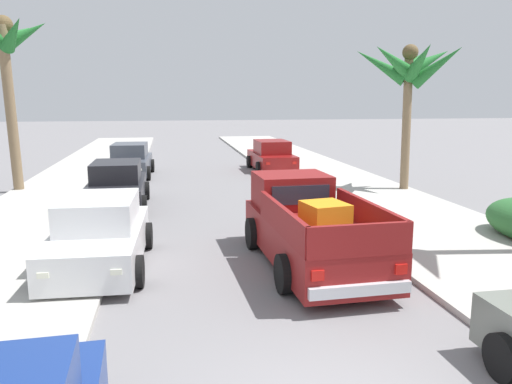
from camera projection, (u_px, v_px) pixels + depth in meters
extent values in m
cube|color=#B2AFA8|center=(54.00, 211.00, 16.09)|extent=(4.77, 60.00, 0.12)
cube|color=#B2AFA8|center=(371.00, 199.00, 17.92)|extent=(4.77, 60.00, 0.12)
cube|color=silver|center=(86.00, 210.00, 16.26)|extent=(0.16, 60.00, 0.10)
cube|color=silver|center=(345.00, 201.00, 17.75)|extent=(0.16, 60.00, 0.10)
cube|color=maroon|center=(311.00, 239.00, 10.91)|extent=(2.11, 5.17, 0.80)
cube|color=maroon|center=(291.00, 190.00, 12.30)|extent=(1.78, 1.56, 0.80)
cube|color=#283342|center=(301.00, 195.00, 11.57)|extent=(1.38, 0.11, 0.44)
cube|color=#283342|center=(283.00, 184.00, 13.03)|extent=(1.46, 0.12, 0.48)
cube|color=maroon|center=(282.00, 220.00, 9.77)|extent=(0.23, 3.30, 0.56)
cube|color=maroon|center=(369.00, 216.00, 10.15)|extent=(0.23, 3.30, 0.56)
cube|color=maroon|center=(360.00, 240.00, 8.37)|extent=(1.88, 0.17, 0.56)
cube|color=silver|center=(360.00, 290.00, 8.44)|extent=(1.83, 0.19, 0.20)
cylinder|color=black|center=(253.00, 233.00, 12.22)|extent=(0.29, 0.77, 0.76)
cylinder|color=black|center=(329.00, 229.00, 12.62)|extent=(0.29, 0.77, 0.76)
cylinder|color=black|center=(285.00, 274.00, 9.40)|extent=(0.29, 0.77, 0.76)
cylinder|color=black|center=(382.00, 266.00, 9.81)|extent=(0.29, 0.77, 0.76)
cube|color=red|center=(318.00, 276.00, 8.26)|extent=(0.22, 0.05, 0.18)
cube|color=red|center=(401.00, 269.00, 8.57)|extent=(0.22, 0.05, 0.18)
cube|color=orange|center=(325.00, 217.00, 10.01)|extent=(0.93, 0.98, 0.57)
cube|color=black|center=(117.00, 192.00, 16.78)|extent=(1.77, 4.20, 0.72)
cube|color=black|center=(116.00, 171.00, 16.75)|extent=(1.52, 2.10, 0.64)
cube|color=#283342|center=(113.00, 176.00, 15.81)|extent=(1.37, 0.08, 0.52)
cube|color=#283342|center=(119.00, 168.00, 17.69)|extent=(1.34, 0.08, 0.50)
cylinder|color=black|center=(143.00, 205.00, 15.71)|extent=(0.22, 0.64, 0.64)
cylinder|color=black|center=(83.00, 207.00, 15.40)|extent=(0.22, 0.64, 0.64)
cylinder|color=black|center=(146.00, 190.00, 18.23)|extent=(0.22, 0.64, 0.64)
cylinder|color=black|center=(95.00, 192.00, 17.92)|extent=(0.22, 0.64, 0.64)
cube|color=red|center=(139.00, 178.00, 18.91)|extent=(0.20, 0.04, 0.12)
cube|color=white|center=(132.00, 202.00, 14.83)|extent=(0.20, 0.04, 0.10)
cube|color=red|center=(105.00, 179.00, 18.69)|extent=(0.20, 0.04, 0.12)
cube|color=white|center=(88.00, 203.00, 14.61)|extent=(0.20, 0.04, 0.10)
cylinder|color=black|center=(504.00, 358.00, 6.48)|extent=(0.22, 0.64, 0.64)
cube|color=white|center=(487.00, 309.00, 7.26)|extent=(0.20, 0.04, 0.10)
cube|color=silver|center=(100.00, 244.00, 10.80)|extent=(1.90, 4.26, 0.72)
cube|color=silver|center=(99.00, 212.00, 10.78)|extent=(1.59, 2.15, 0.64)
cube|color=#283342|center=(91.00, 224.00, 9.84)|extent=(1.37, 0.13, 0.52)
cube|color=#283342|center=(106.00, 203.00, 11.72)|extent=(1.34, 0.13, 0.50)
cylinder|color=black|center=(138.00, 271.00, 9.70)|extent=(0.24, 0.65, 0.64)
cylinder|color=black|center=(40.00, 276.00, 9.45)|extent=(0.24, 0.65, 0.64)
cylinder|color=black|center=(147.00, 236.00, 12.23)|extent=(0.24, 0.65, 0.64)
cylinder|color=black|center=(70.00, 238.00, 11.99)|extent=(0.24, 0.65, 0.64)
cube|color=red|center=(139.00, 215.00, 12.92)|extent=(0.20, 0.05, 0.12)
cube|color=white|center=(116.00, 272.00, 8.82)|extent=(0.20, 0.05, 0.10)
cube|color=red|center=(88.00, 217.00, 12.75)|extent=(0.20, 0.05, 0.12)
cube|color=white|center=(43.00, 275.00, 8.65)|extent=(0.20, 0.05, 0.10)
cube|color=white|center=(83.00, 365.00, 5.75)|extent=(0.20, 0.05, 0.10)
cube|color=maroon|center=(271.00, 160.00, 25.38)|extent=(1.82, 4.23, 0.72)
cube|color=maroon|center=(272.00, 147.00, 25.16)|extent=(1.55, 2.12, 0.64)
cube|color=#283342|center=(268.00, 146.00, 26.10)|extent=(1.37, 0.10, 0.52)
cube|color=#283342|center=(276.00, 149.00, 24.23)|extent=(1.34, 0.10, 0.50)
cylinder|color=black|center=(249.00, 162.00, 26.51)|extent=(0.23, 0.64, 0.64)
cylinder|color=black|center=(283.00, 161.00, 26.85)|extent=(0.23, 0.64, 0.64)
cylinder|color=black|center=(259.00, 168.00, 24.00)|extent=(0.23, 0.64, 0.64)
cylinder|color=black|center=(295.00, 167.00, 24.33)|extent=(0.23, 0.64, 0.64)
cube|color=red|center=(268.00, 164.00, 23.21)|extent=(0.20, 0.04, 0.12)
cube|color=white|center=(252.00, 154.00, 27.29)|extent=(0.20, 0.04, 0.10)
cube|color=red|center=(294.00, 163.00, 23.44)|extent=(0.20, 0.04, 0.12)
cube|color=white|center=(274.00, 154.00, 27.52)|extent=(0.20, 0.04, 0.10)
cube|color=#474C56|center=(130.00, 165.00, 23.52)|extent=(1.92, 4.26, 0.72)
cube|color=#474C56|center=(130.00, 150.00, 23.50)|extent=(1.60, 2.16, 0.64)
cube|color=#283342|center=(127.00, 153.00, 22.55)|extent=(1.37, 0.13, 0.52)
cube|color=#283342|center=(132.00, 149.00, 24.44)|extent=(1.34, 0.13, 0.50)
cylinder|color=black|center=(148.00, 173.00, 22.41)|extent=(0.24, 0.65, 0.64)
cylinder|color=black|center=(106.00, 174.00, 22.17)|extent=(0.24, 0.65, 0.64)
cylinder|color=black|center=(152.00, 166.00, 24.95)|extent=(0.24, 0.65, 0.64)
cylinder|color=black|center=(115.00, 166.00, 24.71)|extent=(0.24, 0.65, 0.64)
cube|color=red|center=(147.00, 157.00, 25.64)|extent=(0.20, 0.05, 0.12)
cube|color=white|center=(139.00, 169.00, 21.54)|extent=(0.20, 0.05, 0.10)
cube|color=red|center=(122.00, 158.00, 25.47)|extent=(0.20, 0.05, 0.12)
cube|color=white|center=(110.00, 170.00, 21.37)|extent=(0.20, 0.05, 0.10)
cylinder|color=#846B4C|center=(11.00, 111.00, 18.90)|extent=(0.38, 0.79, 6.27)
cone|color=#23702D|center=(27.00, 33.00, 18.54)|extent=(1.66, 0.64, 1.26)
cone|color=#23702D|center=(18.00, 34.00, 19.18)|extent=(1.11, 1.86, 1.17)
cone|color=#23702D|center=(13.00, 33.00, 17.88)|extent=(1.42, 1.58, 1.37)
sphere|color=brown|center=(3.00, 25.00, 18.32)|extent=(0.69, 0.69, 0.69)
cylinder|color=#846B4C|center=(406.00, 123.00, 19.35)|extent=(0.33, 0.49, 5.32)
cone|color=#23702D|center=(430.00, 60.00, 19.21)|extent=(1.95, 0.86, 1.26)
cone|color=#23702D|center=(417.00, 61.00, 19.61)|extent=(1.66, 1.68, 1.24)
cone|color=#23702D|center=(395.00, 63.00, 19.52)|extent=(1.09, 1.57, 1.34)
cone|color=#23702D|center=(381.00, 65.00, 19.30)|extent=(2.13, 1.53, 1.58)
cone|color=#23702D|center=(393.00, 60.00, 18.32)|extent=(2.12, 1.45, 1.35)
cone|color=#23702D|center=(420.00, 61.00, 17.92)|extent=(0.81, 2.14, 1.48)
cone|color=#23702D|center=(438.00, 65.00, 18.37)|extent=(1.81, 1.81, 1.68)
sphere|color=brown|center=(410.00, 52.00, 18.86)|extent=(0.59, 0.59, 0.59)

